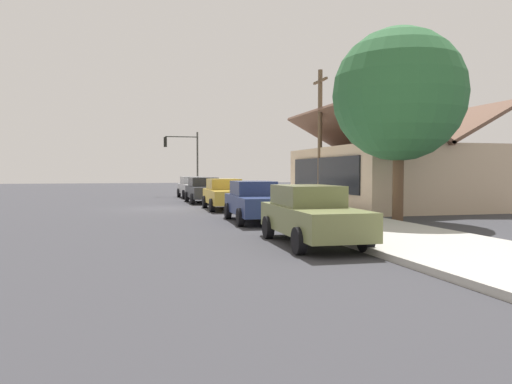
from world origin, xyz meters
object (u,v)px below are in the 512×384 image
at_px(car_charcoal, 204,190).
at_px(car_olive, 311,214).
at_px(shade_tree, 399,95).
at_px(utility_pole_wooden, 320,136).
at_px(fire_hydrant_red, 306,212).
at_px(traffic_light_main, 184,153).
at_px(car_mustard, 225,194).
at_px(car_navy, 255,201).
at_px(car_silver, 193,187).

height_order(car_charcoal, car_olive, same).
relative_size(shade_tree, utility_pole_wooden, 1.02).
distance_m(car_olive, fire_hydrant_red, 4.45).
height_order(traffic_light_main, utility_pole_wooden, utility_pole_wooden).
relative_size(car_olive, utility_pole_wooden, 0.64).
bearing_deg(car_olive, car_mustard, -178.81).
bearing_deg(traffic_light_main, utility_pole_wooden, 20.22).
distance_m(car_mustard, traffic_light_main, 15.78).
bearing_deg(fire_hydrant_red, traffic_light_main, -176.05).
bearing_deg(car_navy, car_silver, -177.45).
bearing_deg(car_silver, shade_tree, 14.37).
bearing_deg(car_charcoal, traffic_light_main, -179.45).
bearing_deg(shade_tree, car_olive, -47.93).
xyz_separation_m(car_silver, car_mustard, (11.98, 0.08, -0.00)).
distance_m(car_silver, shade_tree, 20.85).
bearing_deg(car_silver, utility_pole_wooden, 23.18).
distance_m(car_mustard, car_olive, 12.72).
height_order(car_olive, shade_tree, shade_tree).
height_order(car_olive, fire_hydrant_red, car_olive).
xyz_separation_m(car_silver, traffic_light_main, (-3.57, -0.24, 2.68)).
bearing_deg(utility_pole_wooden, car_mustard, -87.97).
bearing_deg(car_mustard, car_charcoal, -176.61).
height_order(car_charcoal, car_mustard, same).
xyz_separation_m(car_charcoal, fire_hydrant_red, (14.41, 1.53, -0.32)).
xyz_separation_m(car_charcoal, car_mustard, (5.90, 0.19, -0.00)).
distance_m(car_navy, shade_tree, 7.06).
bearing_deg(fire_hydrant_red, car_olive, -18.69).
height_order(car_mustard, utility_pole_wooden, utility_pole_wooden).
bearing_deg(shade_tree, traffic_light_main, -165.91).
xyz_separation_m(car_olive, fire_hydrant_red, (-4.21, 1.42, -0.32)).
height_order(car_mustard, shade_tree, shade_tree).
xyz_separation_m(car_mustard, shade_tree, (7.67, 5.51, 4.17)).
distance_m(car_olive, shade_tree, 8.61).
relative_size(shade_tree, traffic_light_main, 1.46).
xyz_separation_m(shade_tree, utility_pole_wooden, (-7.86, -0.17, -1.06)).
relative_size(car_charcoal, utility_pole_wooden, 0.62).
bearing_deg(fire_hydrant_red, car_navy, -145.32).
xyz_separation_m(car_olive, utility_pole_wooden, (-12.91, 5.42, 3.11)).
relative_size(car_charcoal, car_navy, 0.98).
relative_size(car_olive, shade_tree, 0.63).
height_order(car_silver, shade_tree, shade_tree).
relative_size(car_olive, fire_hydrant_red, 6.76).
bearing_deg(traffic_light_main, car_mustard, 1.18).
xyz_separation_m(car_silver, car_olive, (24.70, -0.01, -0.00)).
xyz_separation_m(car_charcoal, shade_tree, (13.57, 5.70, 4.17)).
bearing_deg(car_olive, traffic_light_main, -177.95).
height_order(car_charcoal, utility_pole_wooden, utility_pole_wooden).
bearing_deg(car_olive, car_silver, -178.45).
relative_size(car_navy, fire_hydrant_red, 6.67).
distance_m(car_navy, utility_pole_wooden, 9.13).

